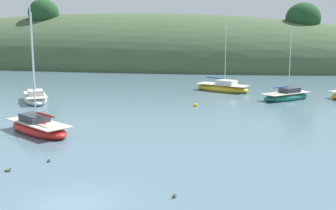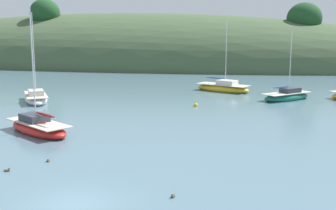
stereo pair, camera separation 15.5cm
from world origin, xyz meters
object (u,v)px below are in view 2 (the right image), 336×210
at_px(sailboat_navy_dinghy, 287,96).
at_px(duck_lone_left, 7,170).
at_px(sailboat_yellow_far, 38,127).
at_px(duck_lone_right, 48,161).
at_px(duck_lead, 173,196).
at_px(sailboat_orange_cutter, 223,88).
at_px(sailboat_grey_yawl, 36,98).
at_px(mooring_buoy_outer, 196,105).

distance_m(sailboat_navy_dinghy, duck_lone_left, 34.00).
distance_m(sailboat_yellow_far, duck_lone_right, 7.88).
relative_size(duck_lead, duck_lone_left, 1.00).
bearing_deg(sailboat_orange_cutter, sailboat_grey_yawl, -146.51).
xyz_separation_m(sailboat_orange_cutter, duck_lone_right, (-7.57, -32.76, -0.40)).
height_order(sailboat_navy_dinghy, duck_lone_right, sailboat_navy_dinghy).
relative_size(sailboat_grey_yawl, sailboat_navy_dinghy, 1.23).
relative_size(sailboat_yellow_far, sailboat_orange_cutter, 1.05).
distance_m(sailboat_grey_yawl, mooring_buoy_outer, 17.95).
distance_m(duck_lone_left, duck_lone_right, 2.57).
bearing_deg(sailboat_grey_yawl, sailboat_yellow_far, -59.57).
bearing_deg(sailboat_yellow_far, duck_lead, -38.66).
bearing_deg(duck_lead, sailboat_navy_dinghy, 77.64).
bearing_deg(duck_lone_left, duck_lone_right, 57.59).
distance_m(sailboat_orange_cutter, duck_lead, 36.57).
distance_m(sailboat_yellow_far, duck_lone_left, 9.23).
bearing_deg(sailboat_navy_dinghy, sailboat_orange_cutter, 145.63).
bearing_deg(duck_lead, sailboat_orange_cutter, 91.58).
height_order(sailboat_orange_cutter, mooring_buoy_outer, sailboat_orange_cutter).
bearing_deg(sailboat_grey_yawl, duck_lone_right, -58.47).
distance_m(sailboat_grey_yawl, duck_lone_left, 24.40).
xyz_separation_m(sailboat_navy_dinghy, mooring_buoy_outer, (-9.61, -6.54, -0.29)).
bearing_deg(sailboat_grey_yawl, sailboat_navy_dinghy, 15.54).
xyz_separation_m(sailboat_yellow_far, sailboat_orange_cutter, (11.93, 26.20, 0.02)).
xyz_separation_m(duck_lone_left, duck_lone_right, (1.38, 2.17, 0.00)).
height_order(sailboat_navy_dinghy, duck_lead, sailboat_navy_dinghy).
bearing_deg(sailboat_orange_cutter, duck_lone_left, -104.36).
xyz_separation_m(mooring_buoy_outer, duck_lone_right, (-5.80, -20.85, -0.07)).
bearing_deg(duck_lead, sailboat_yellow_far, 141.34).
height_order(mooring_buoy_outer, duck_lone_left, mooring_buoy_outer).
xyz_separation_m(sailboat_yellow_far, duck_lone_left, (2.99, -8.73, -0.38)).
distance_m(sailboat_yellow_far, duck_lead, 16.58).
relative_size(sailboat_yellow_far, duck_lone_right, 24.51).
bearing_deg(mooring_buoy_outer, duck_lone_left, -107.32).
bearing_deg(duck_lone_right, sailboat_yellow_far, 123.66).
bearing_deg(sailboat_orange_cutter, sailboat_yellow_far, -114.48).
distance_m(mooring_buoy_outer, duck_lone_right, 21.64).
bearing_deg(sailboat_yellow_far, duck_lone_left, -71.10).
distance_m(sailboat_navy_dinghy, duck_lone_right, 31.43).
relative_size(mooring_buoy_outer, duck_lone_left, 1.27).
height_order(duck_lone_left, duck_lone_right, same).
relative_size(sailboat_grey_yawl, sailboat_orange_cutter, 1.04).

